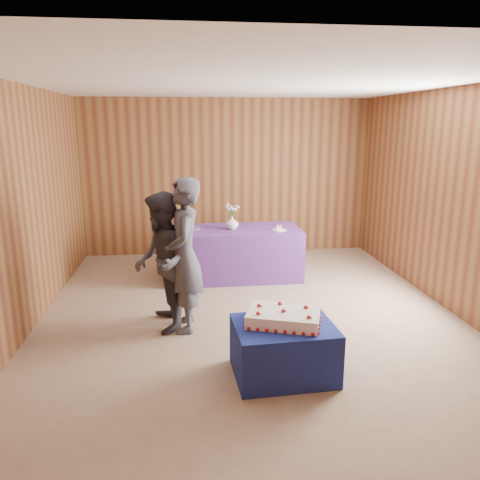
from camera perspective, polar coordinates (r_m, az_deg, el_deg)
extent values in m
plane|color=gray|center=(5.71, 1.24, -9.44)|extent=(6.00, 6.00, 0.00)
cube|color=brown|center=(8.27, -1.60, 7.63)|extent=(5.00, 0.04, 2.70)
cube|color=brown|center=(2.48, 11.09, -8.09)|extent=(5.00, 0.04, 2.70)
cube|color=brown|center=(5.55, -25.20, 3.13)|extent=(0.04, 6.00, 2.70)
cube|color=brown|center=(6.18, 25.01, 4.13)|extent=(0.04, 6.00, 2.70)
cube|color=white|center=(5.25, 1.41, 18.70)|extent=(5.00, 6.00, 0.04)
cube|color=navy|center=(4.43, 5.34, -13.18)|extent=(0.94, 0.75, 0.50)
cube|color=#5E3593|center=(7.04, -0.87, -1.60)|extent=(2.00, 0.90, 0.75)
cube|color=silver|center=(4.33, 5.31, -9.36)|extent=(0.74, 0.61, 0.12)
sphere|color=#B50D18|center=(4.20, 0.52, -10.70)|extent=(0.03, 0.03, 0.03)
sphere|color=#B50D18|center=(4.13, 9.45, -11.32)|extent=(0.03, 0.03, 0.03)
sphere|color=#B50D18|center=(4.58, 1.59, -8.50)|extent=(0.03, 0.03, 0.03)
sphere|color=#B50D18|center=(4.52, 9.71, -9.03)|extent=(0.03, 0.03, 0.03)
sphere|color=#B50D18|center=(4.22, 2.54, -8.77)|extent=(0.04, 0.04, 0.04)
cone|color=#155F26|center=(4.23, 2.90, -8.91)|extent=(0.02, 0.03, 0.03)
sphere|color=#B50D18|center=(4.37, 7.73, -8.07)|extent=(0.04, 0.04, 0.04)
cone|color=#155F26|center=(4.38, 8.07, -8.20)|extent=(0.02, 0.03, 0.03)
sphere|color=#B50D18|center=(4.30, 5.34, -8.40)|extent=(0.04, 0.04, 0.04)
cone|color=#155F26|center=(4.31, 5.69, -8.54)|extent=(0.02, 0.03, 0.03)
imported|color=white|center=(6.91, -0.97, 2.13)|extent=(0.21, 0.21, 0.19)
cylinder|color=#2F6026|center=(6.88, -0.70, 3.50)|extent=(0.01, 0.01, 0.14)
sphere|color=#BBA2D1|center=(6.87, -0.28, 4.08)|extent=(0.05, 0.05, 0.05)
cylinder|color=#2F6026|center=(6.89, -0.76, 3.52)|extent=(0.01, 0.01, 0.14)
sphere|color=white|center=(6.91, -0.44, 4.14)|extent=(0.05, 0.05, 0.05)
cylinder|color=#2F6026|center=(6.91, -0.89, 3.54)|extent=(0.01, 0.01, 0.14)
sphere|color=#BBA2D1|center=(6.94, -0.76, 4.18)|extent=(0.05, 0.05, 0.05)
cylinder|color=#2F6026|center=(6.91, -1.04, 3.54)|extent=(0.01, 0.01, 0.14)
sphere|color=white|center=(6.94, -1.15, 4.18)|extent=(0.05, 0.05, 0.05)
cylinder|color=#2F6026|center=(6.90, -1.18, 3.52)|extent=(0.01, 0.01, 0.14)
sphere|color=#BBA2D1|center=(6.92, -1.49, 4.14)|extent=(0.05, 0.05, 0.05)
cylinder|color=#2F6026|center=(6.88, -1.25, 3.50)|extent=(0.01, 0.01, 0.14)
sphere|color=white|center=(6.88, -1.67, 4.08)|extent=(0.05, 0.05, 0.05)
cylinder|color=#2F6026|center=(6.86, -1.24, 3.47)|extent=(0.01, 0.01, 0.14)
sphere|color=#BBA2D1|center=(6.83, -1.63, 4.01)|extent=(0.05, 0.05, 0.05)
cylinder|color=#2F6026|center=(6.85, -1.14, 3.45)|extent=(0.01, 0.01, 0.14)
sphere|color=white|center=(6.79, -1.39, 3.96)|extent=(0.05, 0.05, 0.05)
cylinder|color=#2F6026|center=(6.84, -0.99, 3.44)|extent=(0.01, 0.01, 0.14)
sphere|color=#BBA2D1|center=(6.78, -1.01, 3.94)|extent=(0.05, 0.05, 0.05)
cylinder|color=#2F6026|center=(6.85, -0.84, 3.45)|extent=(0.01, 0.01, 0.14)
sphere|color=white|center=(6.79, -0.62, 3.96)|extent=(0.05, 0.05, 0.05)
cylinder|color=#2F6026|center=(6.86, -0.73, 3.47)|extent=(0.01, 0.01, 0.14)
sphere|color=#BBA2D1|center=(6.82, -0.35, 4.01)|extent=(0.05, 0.05, 0.05)
cylinder|color=#67468D|center=(7.00, -6.24, 1.47)|extent=(0.43, 0.43, 0.02)
cylinder|color=white|center=(6.87, 4.78, 1.23)|extent=(0.21, 0.21, 0.01)
cube|color=silver|center=(6.86, 4.79, 1.54)|extent=(0.08, 0.07, 0.06)
sphere|color=#B50D18|center=(6.83, 4.83, 1.86)|extent=(0.02, 0.02, 0.02)
cube|color=silver|center=(6.74, 5.10, 0.94)|extent=(0.26, 0.02, 0.00)
imported|color=#3E3D48|center=(5.17, -6.84, -1.93)|extent=(0.42, 0.63, 1.72)
imported|color=#312F39|center=(5.24, -9.50, -2.71)|extent=(0.68, 0.82, 1.56)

